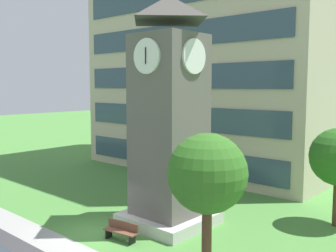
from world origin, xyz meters
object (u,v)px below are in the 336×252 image
object	(u,v)px
tree_near_tower	(207,174)
tree_streetside	(176,135)
clock_tower	(169,124)
park_bench	(121,231)

from	to	relation	value
tree_near_tower	tree_streetside	size ratio (longest dim) A/B	1.09
tree_near_tower	tree_streetside	distance (m)	15.49
tree_near_tower	clock_tower	bearing A→B (deg)	145.52
park_bench	tree_near_tower	bearing A→B (deg)	-1.77
clock_tower	tree_near_tower	bearing A→B (deg)	-34.48
park_bench	tree_near_tower	world-z (taller)	tree_near_tower
park_bench	tree_near_tower	xyz separation A→B (m)	(5.09, -0.16, 3.55)
clock_tower	park_bench	xyz separation A→B (m)	(-0.21, -3.20, -4.87)
park_bench	tree_near_tower	distance (m)	6.21
park_bench	clock_tower	bearing A→B (deg)	86.32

